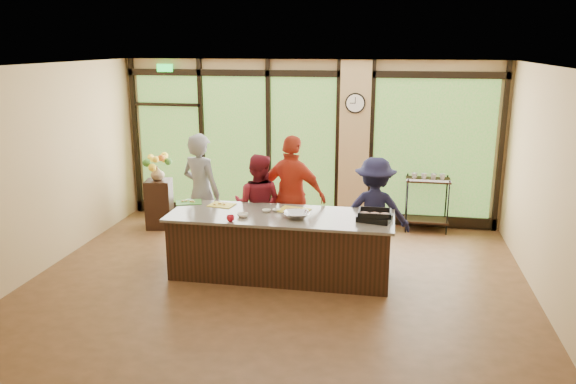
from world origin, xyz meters
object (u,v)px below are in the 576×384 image
at_px(flower_stand, 159,204).
at_px(bar_cart, 427,196).
at_px(cook_right, 374,212).
at_px(cook_left, 201,193).
at_px(roasting_pan, 375,218).
at_px(island_base, 281,246).

distance_m(flower_stand, bar_cart, 4.84).
distance_m(cook_right, bar_cart, 1.98).
relative_size(cook_left, cook_right, 1.16).
bearing_deg(bar_cart, roasting_pan, -108.52).
distance_m(roasting_pan, bar_cart, 2.67).
relative_size(island_base, bar_cart, 2.94).
bearing_deg(cook_right, flower_stand, -15.80).
bearing_deg(island_base, flower_stand, 146.11).
bearing_deg(roasting_pan, cook_right, 104.39).
bearing_deg(roasting_pan, flower_stand, 168.02).
bearing_deg(roasting_pan, island_base, -169.66).
distance_m(cook_left, roasting_pan, 2.90).
bearing_deg(cook_right, cook_left, -2.83).
bearing_deg(cook_right, bar_cart, -117.24).
bearing_deg(bar_cart, cook_right, -116.16).
bearing_deg(cook_right, roasting_pan, 91.11).
bearing_deg(cook_left, bar_cart, -133.63).
bearing_deg(bar_cart, cook_left, -155.05).
distance_m(island_base, roasting_pan, 1.42).
bearing_deg(flower_stand, cook_left, -50.95).
bearing_deg(flower_stand, cook_right, -26.46).
bearing_deg(cook_left, flower_stand, -17.79).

